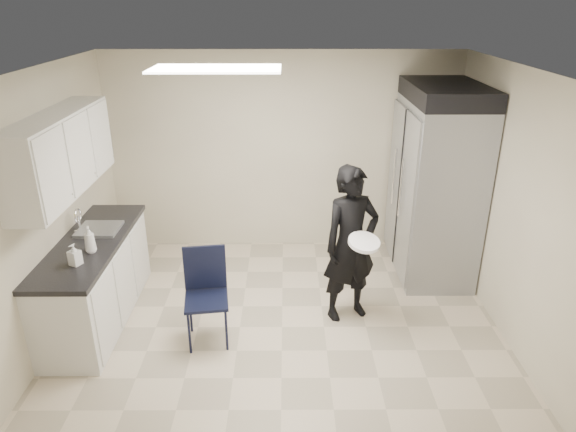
{
  "coord_description": "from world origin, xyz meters",
  "views": [
    {
      "loc": [
        0.04,
        -4.48,
        3.18
      ],
      "look_at": [
        0.06,
        0.2,
        1.18
      ],
      "focal_mm": 32.0,
      "sensor_mm": 36.0,
      "label": 1
    }
  ],
  "objects_px": {
    "lower_counter": "(96,282)",
    "folding_chair": "(206,300)",
    "commercial_fridge": "(435,190)",
    "man_tuxedo": "(351,245)"
  },
  "relations": [
    {
      "from": "lower_counter",
      "to": "folding_chair",
      "type": "distance_m",
      "value": 1.29
    },
    {
      "from": "commercial_fridge",
      "to": "man_tuxedo",
      "type": "distance_m",
      "value": 1.54
    },
    {
      "from": "folding_chair",
      "to": "lower_counter",
      "type": "bearing_deg",
      "value": 153.21
    },
    {
      "from": "lower_counter",
      "to": "folding_chair",
      "type": "relative_size",
      "value": 2.04
    },
    {
      "from": "lower_counter",
      "to": "man_tuxedo",
      "type": "xyz_separation_m",
      "value": [
        2.66,
        0.04,
        0.41
      ]
    },
    {
      "from": "commercial_fridge",
      "to": "folding_chair",
      "type": "xyz_separation_m",
      "value": [
        -2.56,
        -1.49,
        -0.58
      ]
    },
    {
      "from": "man_tuxedo",
      "to": "folding_chair",
      "type": "bearing_deg",
      "value": 175.38
    },
    {
      "from": "folding_chair",
      "to": "commercial_fridge",
      "type": "bearing_deg",
      "value": 22.41
    },
    {
      "from": "lower_counter",
      "to": "folding_chair",
      "type": "bearing_deg",
      "value": -18.95
    },
    {
      "from": "commercial_fridge",
      "to": "lower_counter",
      "type": "bearing_deg",
      "value": -164.12
    }
  ]
}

